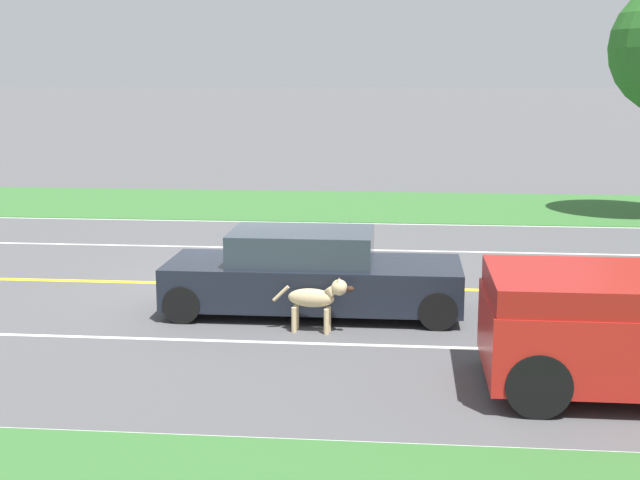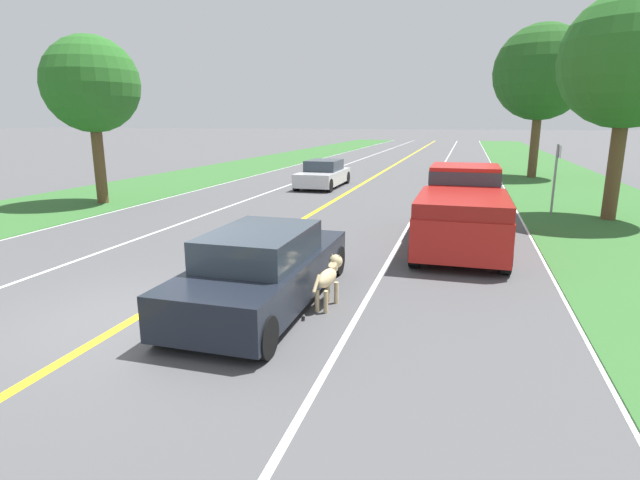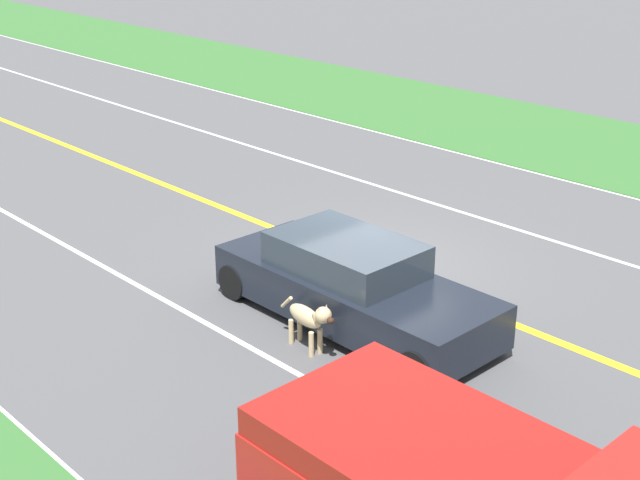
% 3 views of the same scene
% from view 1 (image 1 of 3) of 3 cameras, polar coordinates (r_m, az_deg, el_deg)
% --- Properties ---
extents(ground_plane, '(400.00, 400.00, 0.00)m').
position_cam_1_polar(ground_plane, '(16.64, -4.17, -2.89)').
color(ground_plane, '#4C4C4F').
extents(centre_divider_line, '(0.18, 160.00, 0.01)m').
position_cam_1_polar(centre_divider_line, '(16.64, -4.17, -2.88)').
color(centre_divider_line, yellow).
rests_on(centre_divider_line, ground).
extents(lane_edge_line_right, '(0.14, 160.00, 0.01)m').
position_cam_1_polar(lane_edge_line_right, '(10.14, -10.95, -12.18)').
color(lane_edge_line_right, white).
rests_on(lane_edge_line_right, ground).
extents(lane_edge_line_left, '(0.14, 160.00, 0.01)m').
position_cam_1_polar(lane_edge_line_left, '(23.43, -1.31, 1.14)').
color(lane_edge_line_left, white).
rests_on(lane_edge_line_left, ground).
extents(lane_dash_same_dir, '(0.10, 160.00, 0.01)m').
position_cam_1_polar(lane_dash_same_dir, '(13.33, -6.70, -6.41)').
color(lane_dash_same_dir, white).
rests_on(lane_dash_same_dir, ground).
extents(lane_dash_oncoming, '(0.10, 160.00, 0.01)m').
position_cam_1_polar(lane_dash_oncoming, '(20.02, -2.49, -0.53)').
color(lane_dash_oncoming, white).
rests_on(lane_dash_oncoming, ground).
extents(grass_verge_left, '(6.00, 160.00, 0.03)m').
position_cam_1_polar(grass_verge_left, '(26.37, -0.53, 2.25)').
color(grass_verge_left, '#33662D').
rests_on(grass_verge_left, ground).
extents(ego_car, '(1.80, 4.79, 1.37)m').
position_cam_1_polar(ego_car, '(14.60, -0.58, -2.23)').
color(ego_car, black).
rests_on(ego_car, ground).
extents(dog, '(0.33, 1.27, 0.87)m').
position_cam_1_polar(dog, '(13.51, -0.15, -3.73)').
color(dog, '#D1B784').
rests_on(dog, ground).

